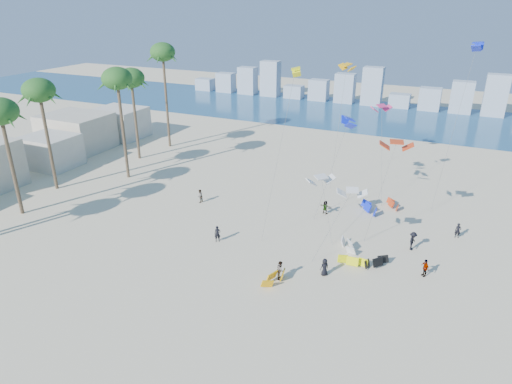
% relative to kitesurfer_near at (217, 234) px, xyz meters
% --- Properties ---
extents(ground, '(220.00, 220.00, 0.00)m').
position_rel_kitesurfer_near_xyz_m(ground, '(-0.36, -12.58, -0.84)').
color(ground, beige).
rests_on(ground, ground).
extents(ocean, '(220.00, 220.00, 0.00)m').
position_rel_kitesurfer_near_xyz_m(ocean, '(-0.36, 59.42, -0.83)').
color(ocean, navy).
rests_on(ocean, ground).
extents(kitesurfer_near, '(0.73, 0.64, 1.67)m').
position_rel_kitesurfer_near_xyz_m(kitesurfer_near, '(0.00, 0.00, 0.00)').
color(kitesurfer_near, black).
rests_on(kitesurfer_near, ground).
extents(kitesurfer_mid, '(0.89, 1.00, 1.70)m').
position_rel_kitesurfer_near_xyz_m(kitesurfer_mid, '(8.10, -3.43, 0.01)').
color(kitesurfer_mid, gray).
rests_on(kitesurfer_mid, ground).
extents(kitesurfers_far, '(28.78, 12.84, 1.88)m').
position_rel_kitesurfer_near_xyz_m(kitesurfers_far, '(11.71, 6.12, 0.01)').
color(kitesurfers_far, black).
rests_on(kitesurfers_far, ground).
extents(grounded_kites, '(10.03, 22.47, 1.00)m').
position_rel_kitesurfer_near_xyz_m(grounded_kites, '(12.39, 5.33, -0.39)').
color(grounded_kites, '#EBA30C').
rests_on(grounded_kites, ground).
extents(flying_kites, '(26.51, 24.91, 18.60)m').
position_rel_kitesurfer_near_xyz_m(flying_kites, '(14.10, 11.60, 10.60)').
color(flying_kites, silver).
rests_on(flying_kites, ground).
extents(palm_row, '(9.51, 44.80, 16.28)m').
position_rel_kitesurfer_near_xyz_m(palm_row, '(-23.09, 3.60, 11.40)').
color(palm_row, brown).
rests_on(palm_row, ground).
extents(beachfront_buildings, '(11.50, 43.00, 6.00)m').
position_rel_kitesurfer_near_xyz_m(beachfront_buildings, '(-34.05, 8.23, 1.84)').
color(beachfront_buildings, beige).
rests_on(beachfront_buildings, ground).
extents(distant_skyline, '(85.00, 3.00, 8.40)m').
position_rel_kitesurfer_near_xyz_m(distant_skyline, '(-1.55, 69.42, 2.25)').
color(distant_skyline, '#9EADBF').
rests_on(distant_skyline, ground).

